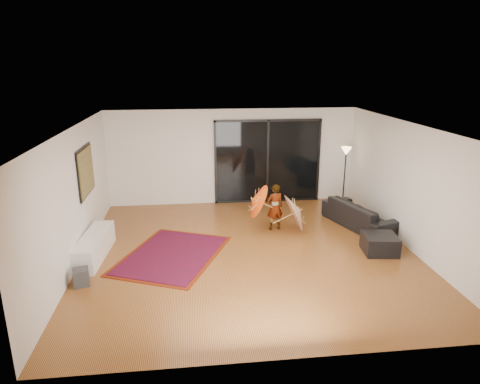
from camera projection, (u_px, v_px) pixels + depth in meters
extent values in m
plane|color=#A0612C|center=(249.00, 252.00, 9.21)|extent=(7.00, 7.00, 0.00)
plane|color=white|center=(250.00, 127.00, 8.42)|extent=(7.00, 7.00, 0.00)
plane|color=silver|center=(233.00, 157.00, 12.14)|extent=(7.00, 0.00, 7.00)
plane|color=silver|center=(287.00, 271.00, 5.49)|extent=(7.00, 0.00, 7.00)
plane|color=silver|center=(74.00, 198.00, 8.43)|extent=(0.00, 7.00, 7.00)
plane|color=silver|center=(410.00, 187.00, 9.20)|extent=(0.00, 7.00, 7.00)
cube|color=black|center=(268.00, 161.00, 12.27)|extent=(3.00, 0.04, 2.40)
cube|color=black|center=(268.00, 121.00, 11.91)|extent=(3.06, 0.06, 0.06)
cube|color=black|center=(267.00, 200.00, 12.59)|extent=(3.06, 0.06, 0.06)
cube|color=black|center=(268.00, 162.00, 12.25)|extent=(0.06, 0.06, 2.40)
cube|color=black|center=(85.00, 171.00, 9.29)|extent=(0.02, 1.28, 1.08)
cube|color=#205143|center=(86.00, 171.00, 9.30)|extent=(0.03, 1.18, 0.98)
cube|color=white|center=(94.00, 246.00, 8.92)|extent=(0.57, 1.78, 0.49)
cube|color=#424244|center=(81.00, 277.00, 7.81)|extent=(0.34, 0.34, 0.32)
cube|color=#621B08|center=(172.00, 255.00, 9.06)|extent=(2.67, 3.05, 0.01)
cube|color=maroon|center=(172.00, 255.00, 9.06)|extent=(2.46, 2.84, 0.02)
imported|color=black|center=(360.00, 214.00, 10.60)|extent=(1.45, 2.26, 0.62)
cube|color=black|center=(380.00, 244.00, 9.16)|extent=(0.77, 0.77, 0.39)
cylinder|color=black|center=(342.00, 204.00, 12.28)|extent=(0.29, 0.29, 0.03)
cylinder|color=black|center=(344.00, 179.00, 12.06)|extent=(0.04, 0.04, 1.55)
cone|color=#FFD899|center=(346.00, 151.00, 11.83)|extent=(0.29, 0.29, 0.23)
imported|color=#999999|center=(275.00, 207.00, 10.31)|extent=(0.47, 0.36, 1.15)
cone|color=#E3480B|center=(253.00, 202.00, 10.16)|extent=(0.53, 0.85, 0.84)
cylinder|color=tan|center=(253.00, 216.00, 10.25)|extent=(0.46, 0.02, 0.24)
cylinder|color=tan|center=(253.00, 198.00, 10.13)|extent=(0.06, 0.02, 0.04)
cone|color=white|center=(301.00, 211.00, 10.26)|extent=(0.60, 1.00, 0.98)
cylinder|color=tan|center=(300.00, 225.00, 10.36)|extent=(0.51, 0.02, 0.26)
cylinder|color=tan|center=(301.00, 206.00, 10.22)|extent=(0.06, 0.02, 0.04)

